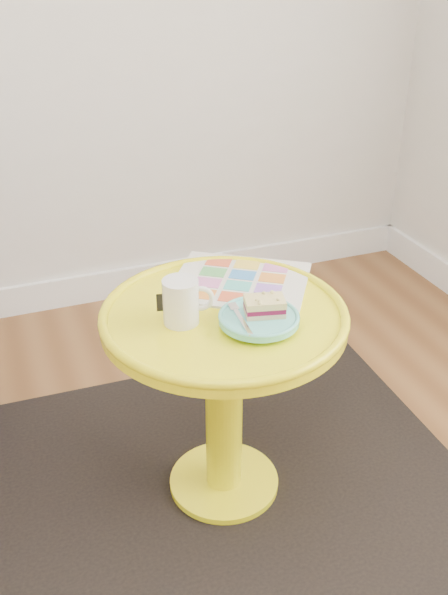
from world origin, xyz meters
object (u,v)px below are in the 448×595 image
object	(u,v)px
side_table	(224,367)
plate	(259,319)
newspaper	(240,281)
mug	(182,300)

from	to	relation	value
side_table	plate	size ratio (longest dim) A/B	3.18
plate	side_table	bearing A→B (deg)	122.18
side_table	newspaper	xyz separation A→B (m)	(0.09, 0.12, 0.16)
plate	newspaper	bearing A→B (deg)	79.27
newspaper	plate	xyz separation A→B (m)	(-0.04, -0.21, 0.02)
mug	plate	xyz separation A→B (m)	(0.15, -0.08, -0.04)
newspaper	mug	distance (m)	0.24
newspaper	mug	bearing A→B (deg)	-112.47
newspaper	side_table	bearing A→B (deg)	-92.50
newspaper	mug	world-z (taller)	mug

